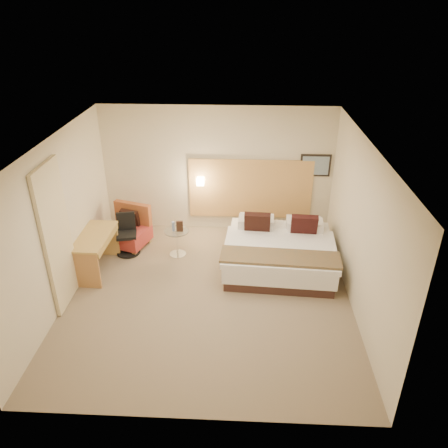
{
  "coord_description": "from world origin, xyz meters",
  "views": [
    {
      "loc": [
        0.56,
        -6.09,
        4.6
      ],
      "look_at": [
        0.23,
        0.68,
        1.04
      ],
      "focal_mm": 35.0,
      "sensor_mm": 36.0,
      "label": 1
    }
  ],
  "objects_px": {
    "bed": "(279,251)",
    "desk": "(96,243)",
    "desk_chair": "(127,237)",
    "lounge_chair": "(129,230)",
    "side_table": "(177,241)"
  },
  "relations": [
    {
      "from": "desk",
      "to": "desk_chair",
      "type": "distance_m",
      "value": 0.81
    },
    {
      "from": "desk",
      "to": "desk_chair",
      "type": "relative_size",
      "value": 1.47
    },
    {
      "from": "side_table",
      "to": "desk",
      "type": "relative_size",
      "value": 0.45
    },
    {
      "from": "side_table",
      "to": "desk_chair",
      "type": "relative_size",
      "value": 0.66
    },
    {
      "from": "desk",
      "to": "desk_chair",
      "type": "bearing_deg",
      "value": 59.86
    },
    {
      "from": "bed",
      "to": "desk",
      "type": "distance_m",
      "value": 3.4
    },
    {
      "from": "lounge_chair",
      "to": "desk",
      "type": "bearing_deg",
      "value": -109.16
    },
    {
      "from": "lounge_chair",
      "to": "desk",
      "type": "xyz_separation_m",
      "value": [
        -0.34,
        -0.97,
        0.25
      ]
    },
    {
      "from": "desk",
      "to": "desk_chair",
      "type": "height_order",
      "value": "desk_chair"
    },
    {
      "from": "bed",
      "to": "desk_chair",
      "type": "bearing_deg",
      "value": 173.65
    },
    {
      "from": "lounge_chair",
      "to": "desk_chair",
      "type": "relative_size",
      "value": 1.19
    },
    {
      "from": "lounge_chair",
      "to": "side_table",
      "type": "relative_size",
      "value": 1.81
    },
    {
      "from": "lounge_chair",
      "to": "desk",
      "type": "relative_size",
      "value": 0.81
    },
    {
      "from": "desk_chair",
      "to": "desk",
      "type": "bearing_deg",
      "value": -120.14
    },
    {
      "from": "lounge_chair",
      "to": "desk_chair",
      "type": "bearing_deg",
      "value": -80.86
    }
  ]
}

